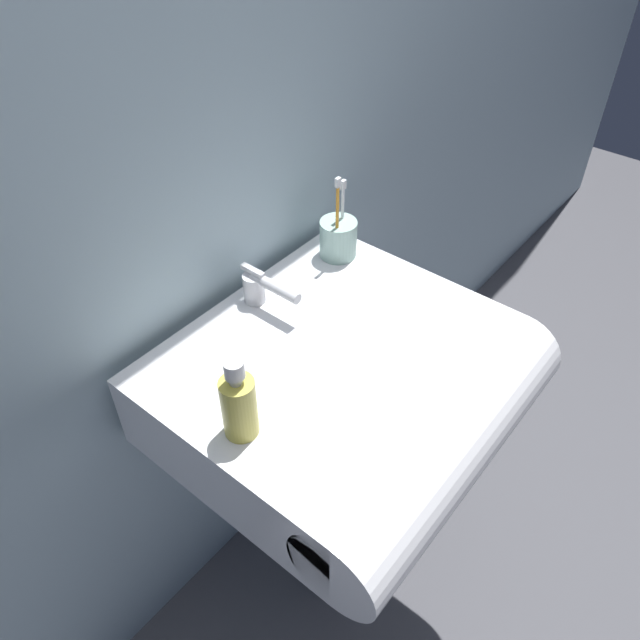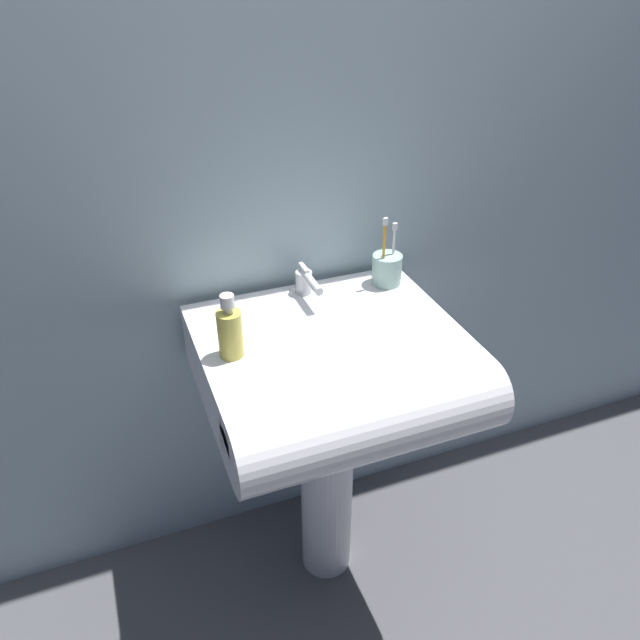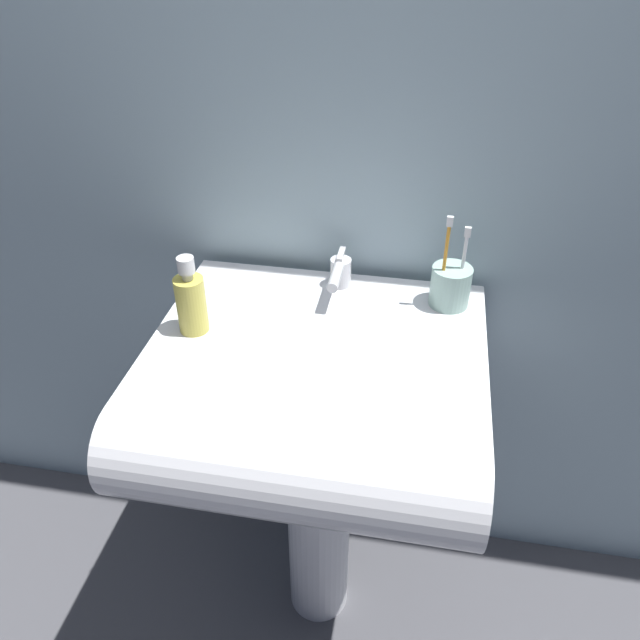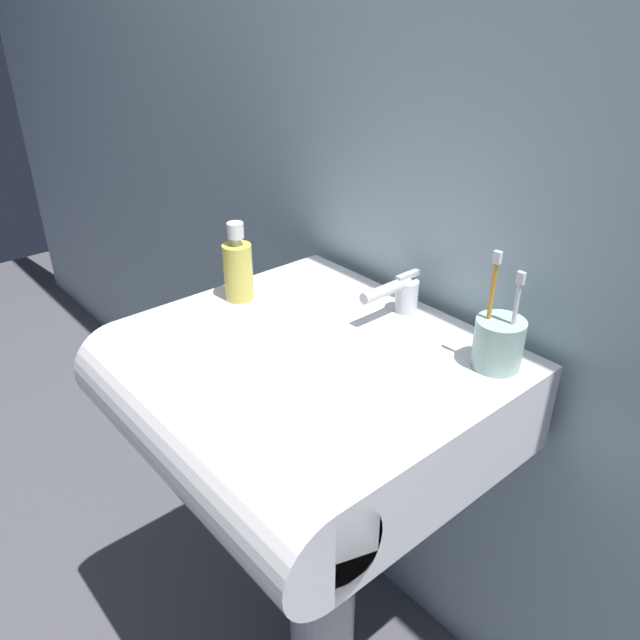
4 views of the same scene
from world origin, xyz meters
The scene contains 7 objects.
ground_plane centered at (0.00, 0.00, 0.00)m, with size 6.00×6.00×0.00m, color #4C4C51.
wall_back centered at (0.00, 0.30, 1.20)m, with size 5.00×0.05×2.40m, color #9EB7C1.
sink_pedestal centered at (0.00, 0.00, 0.35)m, with size 0.15×0.15×0.70m, color white.
sink_basin centered at (0.00, -0.06, 0.78)m, with size 0.63×0.59×0.17m.
faucet centered at (0.01, 0.19, 0.91)m, with size 0.04×0.14×0.08m.
toothbrush_cup centered at (0.24, 0.17, 0.91)m, with size 0.08×0.08×0.20m.
soap_bottle centered at (-0.24, -0.01, 0.93)m, with size 0.06×0.06×0.16m.
Camera 3 is at (0.17, -0.94, 1.58)m, focal length 35.00 mm.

